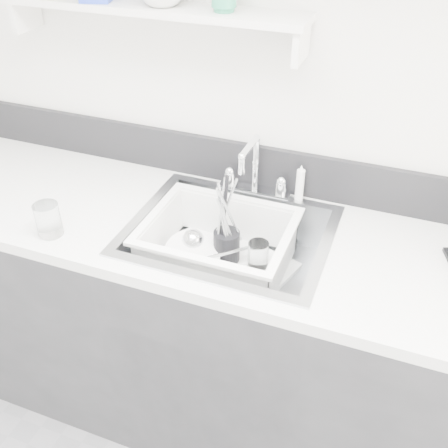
% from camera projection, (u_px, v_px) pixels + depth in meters
% --- Properties ---
extents(counter_run, '(3.20, 0.62, 0.92)m').
position_uv_depth(counter_run, '(229.00, 331.00, 1.94)').
color(counter_run, '#262629').
rests_on(counter_run, ground).
extents(backsplash, '(3.20, 0.02, 0.16)m').
position_uv_depth(backsplash, '(259.00, 167.00, 1.85)').
color(backsplash, black).
rests_on(backsplash, counter_run).
extents(sink, '(0.64, 0.52, 0.20)m').
position_uv_depth(sink, '(229.00, 253.00, 1.72)').
color(sink, silver).
rests_on(sink, counter_run).
extents(faucet, '(0.26, 0.18, 0.23)m').
position_uv_depth(faucet, '(254.00, 178.00, 1.83)').
color(faucet, silver).
rests_on(faucet, counter_run).
extents(side_sprayer, '(0.03, 0.03, 0.14)m').
position_uv_depth(side_sprayer, '(300.00, 183.00, 1.78)').
color(side_sprayer, white).
rests_on(side_sprayer, counter_run).
extents(wall_shelf, '(1.00, 0.16, 0.12)m').
position_uv_depth(wall_shelf, '(151.00, 11.00, 1.61)').
color(wall_shelf, silver).
rests_on(wall_shelf, room_shell).
extents(wash_tub, '(0.57, 0.51, 0.19)m').
position_uv_depth(wash_tub, '(218.00, 246.00, 1.73)').
color(wash_tub, white).
rests_on(wash_tub, sink).
extents(plate_stack, '(0.23, 0.22, 0.09)m').
position_uv_depth(plate_stack, '(195.00, 260.00, 1.76)').
color(plate_stack, white).
rests_on(plate_stack, wash_tub).
extents(utensil_cup, '(0.09, 0.09, 0.30)m').
position_uv_depth(utensil_cup, '(227.00, 244.00, 1.76)').
color(utensil_cup, black).
rests_on(utensil_cup, wash_tub).
extents(ladle, '(0.32, 0.25, 0.09)m').
position_uv_depth(ladle, '(206.00, 257.00, 1.74)').
color(ladle, silver).
rests_on(ladle, wash_tub).
extents(tumbler_in_tub, '(0.08, 0.08, 0.10)m').
position_uv_depth(tumbler_in_tub, '(258.00, 255.00, 1.74)').
color(tumbler_in_tub, white).
rests_on(tumbler_in_tub, wash_tub).
extents(tumbler_counter, '(0.10, 0.10, 0.11)m').
position_uv_depth(tumbler_counter, '(48.00, 220.00, 1.63)').
color(tumbler_counter, white).
rests_on(tumbler_counter, counter_run).
extents(bowl_small, '(0.14, 0.14, 0.03)m').
position_uv_depth(bowl_small, '(237.00, 286.00, 1.66)').
color(bowl_small, white).
rests_on(bowl_small, wash_tub).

